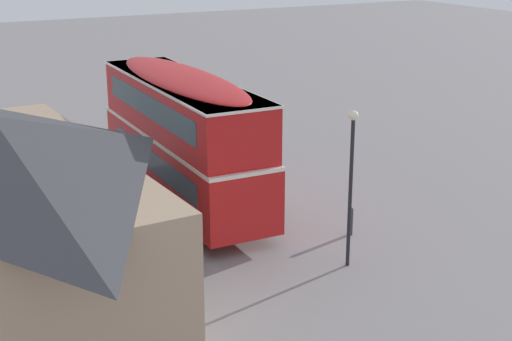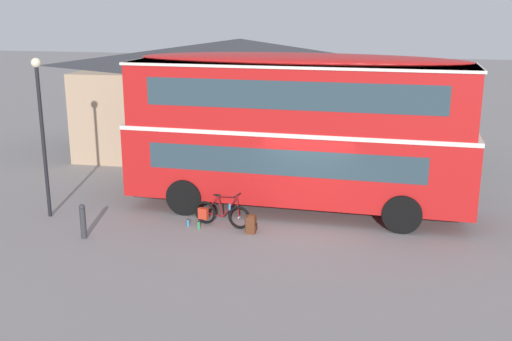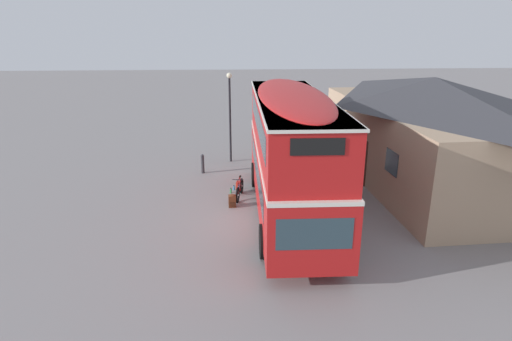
{
  "view_description": "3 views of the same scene",
  "coord_description": "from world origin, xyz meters",
  "px_view_note": "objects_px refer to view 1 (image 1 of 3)",
  "views": [
    {
      "loc": [
        -24.11,
        10.75,
        9.47
      ],
      "look_at": [
        -2.32,
        -0.79,
        1.48
      ],
      "focal_mm": 52.19,
      "sensor_mm": 36.0,
      "label": 1
    },
    {
      "loc": [
        2.34,
        -16.51,
        6.12
      ],
      "look_at": [
        -1.45,
        -0.22,
        1.58
      ],
      "focal_mm": 42.72,
      "sensor_mm": 36.0,
      "label": 2
    },
    {
      "loc": [
        14.66,
        -1.07,
        6.93
      ],
      "look_at": [
        -0.54,
        -0.13,
        1.82
      ],
      "focal_mm": 30.19,
      "sensor_mm": 36.0,
      "label": 3
    }
  ],
  "objects_px": {
    "water_bottle_blue_sports": "(273,215)",
    "water_bottle_green_metal": "(271,211)",
    "double_decker_bus": "(183,133)",
    "kerb_bollard": "(351,220)",
    "backpack_on_ground": "(250,194)",
    "street_lamp": "(351,172)",
    "touring_bicycle": "(255,201)"
  },
  "relations": [
    {
      "from": "double_decker_bus",
      "to": "street_lamp",
      "type": "relative_size",
      "value": 2.2
    },
    {
      "from": "water_bottle_green_metal",
      "to": "kerb_bollard",
      "type": "distance_m",
      "value": 3.16
    },
    {
      "from": "double_decker_bus",
      "to": "water_bottle_blue_sports",
      "type": "height_order",
      "value": "double_decker_bus"
    },
    {
      "from": "touring_bicycle",
      "to": "water_bottle_green_metal",
      "type": "height_order",
      "value": "touring_bicycle"
    },
    {
      "from": "touring_bicycle",
      "to": "backpack_on_ground",
      "type": "height_order",
      "value": "touring_bicycle"
    },
    {
      "from": "kerb_bollard",
      "to": "touring_bicycle",
      "type": "bearing_deg",
      "value": 27.49
    },
    {
      "from": "backpack_on_ground",
      "to": "water_bottle_blue_sports",
      "type": "bearing_deg",
      "value": 177.31
    },
    {
      "from": "touring_bicycle",
      "to": "water_bottle_blue_sports",
      "type": "xyz_separation_m",
      "value": [
        -0.88,
        -0.23,
        -0.27
      ]
    },
    {
      "from": "water_bottle_green_metal",
      "to": "street_lamp",
      "type": "relative_size",
      "value": 0.05
    },
    {
      "from": "water_bottle_blue_sports",
      "to": "water_bottle_green_metal",
      "type": "relative_size",
      "value": 0.93
    },
    {
      "from": "backpack_on_ground",
      "to": "street_lamp",
      "type": "distance_m",
      "value": 6.75
    },
    {
      "from": "water_bottle_blue_sports",
      "to": "water_bottle_green_metal",
      "type": "xyz_separation_m",
      "value": [
        0.36,
        -0.14,
        0.01
      ]
    },
    {
      "from": "touring_bicycle",
      "to": "backpack_on_ground",
      "type": "relative_size",
      "value": 3.25
    },
    {
      "from": "backpack_on_ground",
      "to": "street_lamp",
      "type": "height_order",
      "value": "street_lamp"
    },
    {
      "from": "double_decker_bus",
      "to": "kerb_bollard",
      "type": "relative_size",
      "value": 10.67
    },
    {
      "from": "backpack_on_ground",
      "to": "water_bottle_green_metal",
      "type": "xyz_separation_m",
      "value": [
        -1.52,
        -0.05,
        -0.17
      ]
    },
    {
      "from": "street_lamp",
      "to": "water_bottle_green_metal",
      "type": "bearing_deg",
      "value": -0.38
    },
    {
      "from": "double_decker_bus",
      "to": "water_bottle_blue_sports",
      "type": "xyz_separation_m",
      "value": [
        -2.78,
        -2.11,
        -2.54
      ]
    },
    {
      "from": "backpack_on_ground",
      "to": "water_bottle_green_metal",
      "type": "relative_size",
      "value": 2.26
    },
    {
      "from": "water_bottle_green_metal",
      "to": "kerb_bollard",
      "type": "height_order",
      "value": "kerb_bollard"
    },
    {
      "from": "water_bottle_green_metal",
      "to": "street_lamp",
      "type": "xyz_separation_m",
      "value": [
        -4.7,
        0.03,
        2.79
      ]
    },
    {
      "from": "double_decker_bus",
      "to": "water_bottle_green_metal",
      "type": "relative_size",
      "value": 43.63
    },
    {
      "from": "kerb_bollard",
      "to": "backpack_on_ground",
      "type": "bearing_deg",
      "value": 18.12
    },
    {
      "from": "touring_bicycle",
      "to": "water_bottle_green_metal",
      "type": "distance_m",
      "value": 0.68
    },
    {
      "from": "street_lamp",
      "to": "kerb_bollard",
      "type": "height_order",
      "value": "street_lamp"
    },
    {
      "from": "water_bottle_blue_sports",
      "to": "touring_bicycle",
      "type": "bearing_deg",
      "value": 14.6
    },
    {
      "from": "water_bottle_green_metal",
      "to": "kerb_bollard",
      "type": "relative_size",
      "value": 0.24
    },
    {
      "from": "water_bottle_blue_sports",
      "to": "water_bottle_green_metal",
      "type": "bearing_deg",
      "value": -20.63
    },
    {
      "from": "water_bottle_blue_sports",
      "to": "backpack_on_ground",
      "type": "bearing_deg",
      "value": -2.69
    },
    {
      "from": "backpack_on_ground",
      "to": "double_decker_bus",
      "type": "bearing_deg",
      "value": 67.7
    },
    {
      "from": "backpack_on_ground",
      "to": "kerb_bollard",
      "type": "relative_size",
      "value": 0.55
    },
    {
      "from": "double_decker_bus",
      "to": "touring_bicycle",
      "type": "bearing_deg",
      "value": -135.3
    }
  ]
}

